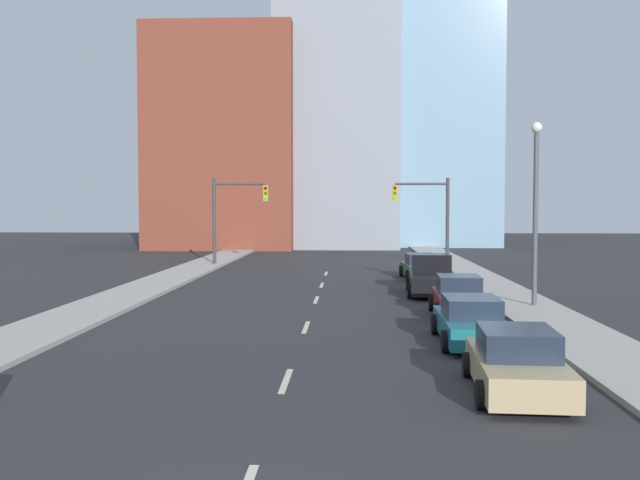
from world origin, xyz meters
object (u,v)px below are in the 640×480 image
at_px(traffic_signal_left, 230,210).
at_px(pickup_truck_black, 432,278).
at_px(sedan_teal, 471,322).
at_px(sedan_green, 421,267).
at_px(sedan_maroon, 459,298).
at_px(street_lamp, 536,200).
at_px(sedan_tan, 517,364).
at_px(traffic_signal_right, 432,210).

xyz_separation_m(traffic_signal_left, pickup_truck_black, (12.21, -15.08, -3.14)).
xyz_separation_m(sedan_teal, pickup_truck_black, (0.16, 12.06, 0.11)).
bearing_deg(pickup_truck_black, sedan_teal, -87.47).
relative_size(pickup_truck_black, sedan_green, 1.13).
bearing_deg(sedan_green, sedan_teal, -94.09).
bearing_deg(sedan_teal, traffic_signal_left, 114.76).
distance_m(sedan_teal, sedan_maroon, 5.29).
distance_m(street_lamp, sedan_teal, 9.06).
bearing_deg(pickup_truck_black, sedan_tan, -87.01).
relative_size(traffic_signal_right, sedan_tan, 1.33).
distance_m(sedan_tan, sedan_teal, 5.75).
xyz_separation_m(traffic_signal_right, pickup_truck_black, (-1.64, -15.08, -3.14)).
distance_m(traffic_signal_right, sedan_teal, 27.39).
relative_size(traffic_signal_left, sedan_green, 1.28).
relative_size(sedan_teal, sedan_maroon, 1.12).
height_order(traffic_signal_left, pickup_truck_black, traffic_signal_left).
distance_m(traffic_signal_left, sedan_teal, 29.86).
distance_m(street_lamp, sedan_tan, 14.11).
xyz_separation_m(traffic_signal_left, sedan_teal, (12.04, -27.13, -3.25)).
bearing_deg(street_lamp, traffic_signal_right, 95.63).
relative_size(traffic_signal_left, sedan_teal, 1.26).
height_order(traffic_signal_left, sedan_maroon, traffic_signal_left).
bearing_deg(traffic_signal_left, street_lamp, -51.40).
distance_m(traffic_signal_left, pickup_truck_black, 19.65).
relative_size(sedan_tan, sedan_green, 0.96).
height_order(street_lamp, sedan_maroon, street_lamp).
relative_size(sedan_teal, pickup_truck_black, 0.90).
bearing_deg(pickup_truck_black, sedan_green, 92.00).
xyz_separation_m(sedan_tan, pickup_truck_black, (0.10, 17.81, 0.10)).
xyz_separation_m(street_lamp, pickup_truck_black, (-3.60, 4.72, -3.66)).
bearing_deg(pickup_truck_black, street_lamp, -49.37).
bearing_deg(sedan_teal, street_lamp, 63.69).
bearing_deg(street_lamp, pickup_truck_black, 127.32).
relative_size(traffic_signal_right, street_lamp, 0.80).
bearing_deg(sedan_tan, traffic_signal_left, 113.55).
bearing_deg(sedan_teal, sedan_green, 89.85).
xyz_separation_m(pickup_truck_black, sedan_green, (0.16, 6.89, -0.10)).
bearing_deg(sedan_maroon, traffic_signal_left, 121.67).
xyz_separation_m(sedan_tan, sedan_maroon, (0.35, 11.02, 0.05)).
bearing_deg(sedan_green, street_lamp, -76.61).
xyz_separation_m(sedan_teal, sedan_green, (0.32, 18.95, 0.01)).
bearing_deg(traffic_signal_left, sedan_teal, -66.06).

